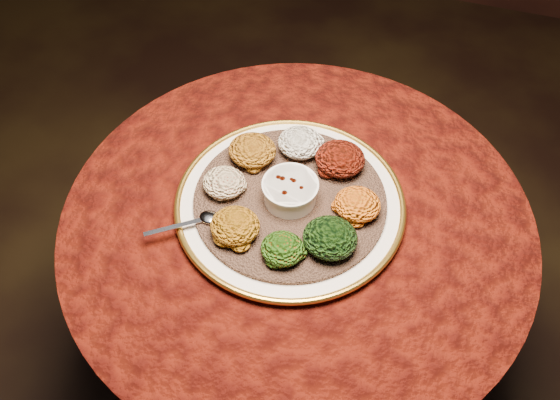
% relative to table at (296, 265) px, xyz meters
% --- Properties ---
extents(table, '(0.96, 0.96, 0.73)m').
position_rel_table_xyz_m(table, '(0.00, 0.00, 0.00)').
color(table, black).
rests_on(table, ground).
extents(platter, '(0.47, 0.47, 0.02)m').
position_rel_table_xyz_m(platter, '(-0.02, 0.02, 0.19)').
color(platter, white).
rests_on(platter, table).
extents(injera, '(0.51, 0.51, 0.01)m').
position_rel_table_xyz_m(injera, '(-0.02, 0.02, 0.20)').
color(injera, brown).
rests_on(injera, platter).
extents(stew_bowl, '(0.11, 0.11, 0.05)m').
position_rel_table_xyz_m(stew_bowl, '(-0.02, 0.02, 0.24)').
color(stew_bowl, white).
rests_on(stew_bowl, injera).
extents(spoon, '(0.13, 0.10, 0.01)m').
position_rel_table_xyz_m(spoon, '(-0.16, -0.08, 0.21)').
color(spoon, silver).
rests_on(spoon, injera).
extents(portion_ayib, '(0.10, 0.09, 0.05)m').
position_rel_table_xyz_m(portion_ayib, '(-0.04, 0.15, 0.23)').
color(portion_ayib, white).
rests_on(portion_ayib, injera).
extents(portion_kitfo, '(0.10, 0.10, 0.05)m').
position_rel_table_xyz_m(portion_kitfo, '(0.05, 0.13, 0.23)').
color(portion_kitfo, black).
rests_on(portion_kitfo, injera).
extents(portion_tikil, '(0.09, 0.09, 0.04)m').
position_rel_table_xyz_m(portion_tikil, '(0.11, 0.03, 0.23)').
color(portion_tikil, '#AA7E0E').
rests_on(portion_tikil, injera).
extents(portion_gomen, '(0.10, 0.10, 0.05)m').
position_rel_table_xyz_m(portion_gomen, '(0.08, -0.07, 0.23)').
color(portion_gomen, black).
rests_on(portion_gomen, injera).
extents(portion_mixveg, '(0.08, 0.08, 0.04)m').
position_rel_table_xyz_m(portion_mixveg, '(0.00, -0.11, 0.23)').
color(portion_mixveg, '#9F300A').
rests_on(portion_mixveg, injera).
extents(portion_kik, '(0.10, 0.09, 0.05)m').
position_rel_table_xyz_m(portion_kik, '(-0.10, -0.09, 0.23)').
color(portion_kik, '#9D5A0D').
rests_on(portion_kik, injera).
extents(portion_timatim, '(0.09, 0.08, 0.04)m').
position_rel_table_xyz_m(portion_timatim, '(-0.16, 0.00, 0.23)').
color(portion_timatim, maroon).
rests_on(portion_timatim, injera).
extents(portion_shiro, '(0.10, 0.10, 0.05)m').
position_rel_table_xyz_m(portion_shiro, '(-0.13, 0.10, 0.23)').
color(portion_shiro, '#9E6113').
rests_on(portion_shiro, injera).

